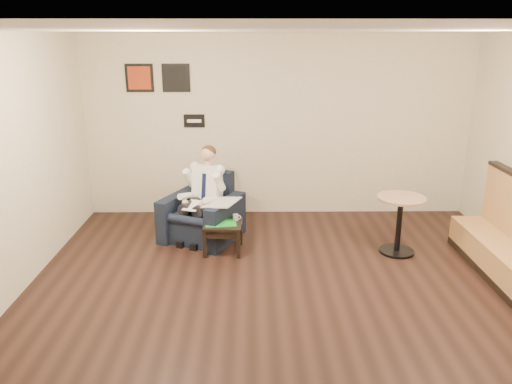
{
  "coord_description": "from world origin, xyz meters",
  "views": [
    {
      "loc": [
        -0.42,
        -4.7,
        2.74
      ],
      "look_at": [
        -0.36,
        1.2,
        0.9
      ],
      "focal_mm": 35.0,
      "sensor_mm": 36.0,
      "label": 1
    }
  ],
  "objects_px": {
    "smartphone": "(227,219)",
    "armchair": "(201,208)",
    "coffee_mug": "(236,217)",
    "cafe_table": "(399,225)",
    "green_folder": "(221,223)",
    "seated_man": "(197,199)",
    "side_table": "(223,237)"
  },
  "relations": [
    {
      "from": "smartphone",
      "to": "armchair",
      "type": "bearing_deg",
      "value": 152.73
    },
    {
      "from": "coffee_mug",
      "to": "cafe_table",
      "type": "distance_m",
      "value": 2.15
    },
    {
      "from": "green_folder",
      "to": "cafe_table",
      "type": "height_order",
      "value": "cafe_table"
    },
    {
      "from": "seated_man",
      "to": "cafe_table",
      "type": "height_order",
      "value": "seated_man"
    },
    {
      "from": "coffee_mug",
      "to": "green_folder",
      "type": "bearing_deg",
      "value": -149.13
    },
    {
      "from": "armchair",
      "to": "smartphone",
      "type": "bearing_deg",
      "value": -15.56
    },
    {
      "from": "armchair",
      "to": "seated_man",
      "type": "height_order",
      "value": "seated_man"
    },
    {
      "from": "armchair",
      "to": "green_folder",
      "type": "bearing_deg",
      "value": -33.41
    },
    {
      "from": "seated_man",
      "to": "coffee_mug",
      "type": "distance_m",
      "value": 0.62
    },
    {
      "from": "cafe_table",
      "to": "armchair",
      "type": "bearing_deg",
      "value": 168.78
    },
    {
      "from": "side_table",
      "to": "smartphone",
      "type": "xyz_separation_m",
      "value": [
        0.05,
        0.14,
        0.2
      ]
    },
    {
      "from": "armchair",
      "to": "coffee_mug",
      "type": "distance_m",
      "value": 0.6
    },
    {
      "from": "side_table",
      "to": "cafe_table",
      "type": "xyz_separation_m",
      "value": [
        2.31,
        -0.07,
        0.19
      ]
    },
    {
      "from": "side_table",
      "to": "green_folder",
      "type": "distance_m",
      "value": 0.21
    },
    {
      "from": "side_table",
      "to": "green_folder",
      "type": "relative_size",
      "value": 1.22
    },
    {
      "from": "green_folder",
      "to": "side_table",
      "type": "bearing_deg",
      "value": 30.87
    },
    {
      "from": "coffee_mug",
      "to": "cafe_table",
      "type": "relative_size",
      "value": 0.11
    },
    {
      "from": "seated_man",
      "to": "green_folder",
      "type": "relative_size",
      "value": 3.1
    },
    {
      "from": "smartphone",
      "to": "cafe_table",
      "type": "height_order",
      "value": "cafe_table"
    },
    {
      "from": "side_table",
      "to": "green_folder",
      "type": "bearing_deg",
      "value": -149.13
    },
    {
      "from": "coffee_mug",
      "to": "smartphone",
      "type": "bearing_deg",
      "value": 160.07
    },
    {
      "from": "smartphone",
      "to": "cafe_table",
      "type": "relative_size",
      "value": 0.16
    },
    {
      "from": "side_table",
      "to": "coffee_mug",
      "type": "distance_m",
      "value": 0.31
    },
    {
      "from": "side_table",
      "to": "smartphone",
      "type": "distance_m",
      "value": 0.25
    },
    {
      "from": "coffee_mug",
      "to": "smartphone",
      "type": "distance_m",
      "value": 0.13
    },
    {
      "from": "armchair",
      "to": "smartphone",
      "type": "distance_m",
      "value": 0.49
    },
    {
      "from": "cafe_table",
      "to": "coffee_mug",
      "type": "bearing_deg",
      "value": 175.57
    },
    {
      "from": "side_table",
      "to": "smartphone",
      "type": "bearing_deg",
      "value": 69.82
    },
    {
      "from": "seated_man",
      "to": "smartphone",
      "type": "xyz_separation_m",
      "value": [
        0.42,
        -0.21,
        -0.22
      ]
    },
    {
      "from": "armchair",
      "to": "coffee_mug",
      "type": "height_order",
      "value": "armchair"
    },
    {
      "from": "seated_man",
      "to": "smartphone",
      "type": "distance_m",
      "value": 0.52
    },
    {
      "from": "coffee_mug",
      "to": "smartphone",
      "type": "height_order",
      "value": "coffee_mug"
    }
  ]
}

